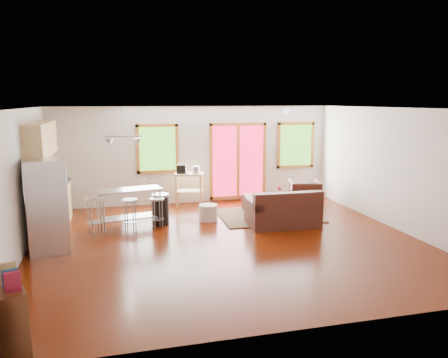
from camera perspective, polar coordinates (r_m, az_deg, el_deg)
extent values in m
cube|color=#380D00|center=(8.73, 0.49, -8.18)|extent=(7.50, 7.00, 0.02)
cube|color=silver|center=(8.29, 0.52, 9.28)|extent=(7.50, 7.00, 0.02)
cube|color=beige|center=(11.80, -3.83, 3.15)|extent=(7.50, 0.02, 2.60)
cube|color=beige|center=(8.31, -25.46, -0.80)|extent=(0.02, 7.00, 2.60)
cube|color=beige|center=(10.03, 21.76, 1.20)|extent=(0.02, 7.00, 2.60)
cube|color=beige|center=(5.17, 10.47, -6.15)|extent=(7.50, 0.02, 2.60)
cube|color=#2D5E17|center=(11.59, -8.68, 3.93)|extent=(0.94, 0.02, 1.14)
cube|color=#A05A1E|center=(11.54, -8.76, 6.94)|extent=(1.10, 0.05, 0.08)
cube|color=#A05A1E|center=(11.67, -8.60, 0.95)|extent=(1.10, 0.05, 0.08)
cube|color=#A05A1E|center=(11.56, -11.20, 3.83)|extent=(0.08, 0.05, 1.30)
cube|color=#A05A1E|center=(11.65, -6.18, 4.01)|extent=(0.08, 0.05, 1.30)
cube|color=#C3153A|center=(12.05, 1.85, 2.36)|extent=(1.44, 0.02, 1.94)
cube|color=#A05A1E|center=(11.96, 1.87, 7.16)|extent=(1.60, 0.05, 0.08)
cube|color=#A05A1E|center=(12.23, 1.82, -2.34)|extent=(1.60, 0.05, 0.08)
cube|color=#A05A1E|center=(11.87, -1.69, 2.23)|extent=(0.08, 0.05, 2.10)
cube|color=#A05A1E|center=(12.28, 5.26, 2.47)|extent=(0.08, 0.05, 2.10)
cube|color=#A05A1E|center=(12.05, 1.85, 2.36)|extent=(0.08, 0.05, 1.94)
cube|color=#2D5E17|center=(12.58, 9.34, 4.39)|extent=(0.94, 0.02, 1.14)
cube|color=#A05A1E|center=(12.53, 9.42, 7.17)|extent=(1.10, 0.05, 0.08)
cube|color=#A05A1E|center=(12.65, 9.26, 1.64)|extent=(1.10, 0.05, 0.08)
cube|color=#A05A1E|center=(12.38, 7.17, 4.36)|extent=(0.08, 0.05, 1.30)
cube|color=#A05A1E|center=(12.79, 11.45, 4.42)|extent=(0.08, 0.05, 1.30)
cube|color=#3E5335|center=(10.63, 5.76, -4.74)|extent=(2.39, 1.86, 0.02)
cube|color=black|center=(9.82, 7.66, -4.81)|extent=(1.56, 0.91, 0.43)
cube|color=black|center=(9.42, 8.41, -2.91)|extent=(1.54, 0.25, 0.39)
cube|color=black|center=(9.54, 3.94, -3.34)|extent=(0.23, 0.88, 0.16)
cube|color=black|center=(10.00, 11.28, -2.90)|extent=(0.23, 0.88, 0.16)
cube|color=black|center=(9.69, 5.71, -3.29)|extent=(0.65, 0.58, 0.12)
cube|color=black|center=(9.92, 9.43, -3.06)|extent=(0.65, 0.58, 0.12)
cube|color=#381909|center=(11.03, 8.39, -2.26)|extent=(1.16, 0.95, 0.04)
cube|color=#381909|center=(10.63, 7.61, -3.83)|extent=(0.08, 0.08, 0.36)
cube|color=#381909|center=(11.23, 10.68, -3.17)|extent=(0.08, 0.08, 0.36)
cube|color=#381909|center=(10.94, 5.98, -3.40)|extent=(0.08, 0.08, 0.36)
cube|color=#381909|center=(11.53, 9.05, -2.77)|extent=(0.08, 0.08, 0.36)
imported|color=black|center=(11.58, 10.48, -1.69)|extent=(0.93, 0.90, 0.79)
cube|color=black|center=(11.01, 4.32, -3.17)|extent=(0.65, 0.65, 0.40)
cylinder|color=beige|center=(10.14, -2.08, -4.41)|extent=(0.54, 0.54, 0.38)
imported|color=silver|center=(10.63, 7.24, -2.13)|extent=(0.21, 0.21, 0.18)
sphere|color=#B20331|center=(10.63, 7.34, -1.33)|extent=(0.08, 0.08, 0.07)
sphere|color=#B20331|center=(10.56, 7.18, -1.30)|extent=(0.08, 0.08, 0.07)
sphere|color=#B20331|center=(10.62, 7.16, -1.12)|extent=(0.08, 0.08, 0.07)
imported|color=maroon|center=(10.84, 8.65, -1.69)|extent=(0.20, 0.06, 0.26)
cube|color=tan|center=(10.07, -21.53, -3.69)|extent=(0.60, 2.20, 0.90)
cube|color=black|center=(9.97, -21.71, -1.06)|extent=(0.64, 2.24, 0.04)
cube|color=tan|center=(9.85, -22.79, 4.79)|extent=(0.36, 2.20, 0.70)
cylinder|color=#B7BABC|center=(9.47, -22.13, -0.98)|extent=(0.12, 0.12, 0.18)
cube|color=black|center=(10.34, -21.47, 0.01)|extent=(0.22, 0.18, 0.20)
cube|color=#B7BABC|center=(8.54, -22.19, -3.32)|extent=(0.80, 0.79, 1.71)
cube|color=gray|center=(8.57, -19.97, -3.14)|extent=(0.14, 0.62, 1.68)
cylinder|color=gray|center=(8.33, -19.75, -2.48)|extent=(0.03, 0.03, 1.14)
cylinder|color=gray|center=(8.74, -20.04, -1.93)|extent=(0.03, 0.03, 1.14)
cube|color=#B7BABC|center=(9.70, -12.19, -1.38)|extent=(1.42, 0.78, 0.04)
cube|color=gray|center=(9.83, -12.06, -4.87)|extent=(1.32, 0.69, 0.03)
cylinder|color=gray|center=(9.48, -15.42, -4.43)|extent=(0.04, 0.04, 0.82)
cylinder|color=gray|center=(9.74, -8.31, -3.77)|extent=(0.04, 0.04, 0.82)
cylinder|color=gray|center=(9.88, -15.83, -3.86)|extent=(0.04, 0.04, 0.82)
cylinder|color=gray|center=(10.13, -8.99, -3.25)|extent=(0.04, 0.04, 0.82)
imported|color=silver|center=(9.80, -10.50, -0.18)|extent=(0.13, 0.11, 0.11)
cylinder|color=#B7BABC|center=(9.40, -16.63, -2.38)|extent=(0.49, 0.49, 0.04)
cylinder|color=gray|center=(9.62, -16.17, -4.49)|extent=(0.03, 0.03, 0.74)
cylinder|color=gray|center=(9.55, -17.29, -4.65)|extent=(0.03, 0.03, 0.74)
cylinder|color=gray|center=(9.37, -16.85, -4.91)|extent=(0.03, 0.03, 0.74)
cylinder|color=gray|center=(9.44, -15.71, -4.75)|extent=(0.03, 0.03, 0.74)
cylinder|color=gray|center=(9.53, -16.47, -5.46)|extent=(0.45, 0.45, 0.02)
cylinder|color=#B7BABC|center=(9.39, -12.22, -2.73)|extent=(0.40, 0.40, 0.04)
cylinder|color=gray|center=(9.58, -11.78, -4.61)|extent=(0.03, 0.03, 0.66)
cylinder|color=gray|center=(9.53, -12.81, -4.72)|extent=(0.03, 0.03, 0.66)
cylinder|color=gray|center=(9.37, -12.52, -4.98)|extent=(0.03, 0.03, 0.66)
cylinder|color=gray|center=(9.41, -11.47, -4.86)|extent=(0.03, 0.03, 0.66)
cylinder|color=gray|center=(9.50, -12.12, -5.47)|extent=(0.36, 0.36, 0.01)
cylinder|color=#B7BABC|center=(9.53, -8.77, -2.60)|extent=(0.38, 0.38, 0.04)
cylinder|color=gray|center=(9.71, -8.39, -4.38)|extent=(0.03, 0.03, 0.63)
cylinder|color=gray|center=(9.66, -9.35, -4.48)|extent=(0.03, 0.03, 0.63)
cylinder|color=gray|center=(9.51, -9.04, -4.72)|extent=(0.03, 0.03, 0.63)
cylinder|color=gray|center=(9.56, -8.06, -4.61)|extent=(0.03, 0.03, 0.63)
cylinder|color=gray|center=(9.64, -8.69, -5.19)|extent=(0.34, 0.34, 0.01)
cylinder|color=black|center=(9.88, -8.27, -4.07)|extent=(0.46, 0.46, 0.65)
cylinder|color=#B7BABC|center=(9.80, -8.32, -2.10)|extent=(0.48, 0.48, 0.05)
cube|color=tan|center=(11.34, -4.61, 0.64)|extent=(0.83, 0.64, 0.04)
cube|color=tan|center=(11.43, -4.58, -1.58)|extent=(0.78, 0.60, 0.03)
cube|color=tan|center=(11.27, -6.25, -1.66)|extent=(0.05, 0.05, 0.88)
cube|color=tan|center=(11.21, -3.08, -1.68)|extent=(0.05, 0.05, 0.88)
cube|color=tan|center=(11.64, -6.03, -1.28)|extent=(0.05, 0.05, 0.88)
cube|color=tan|center=(11.58, -2.95, -1.30)|extent=(0.05, 0.05, 0.88)
cube|color=black|center=(11.34, -5.57, 1.32)|extent=(0.28, 0.26, 0.23)
cylinder|color=#B7BABC|center=(11.31, -3.67, 1.21)|extent=(0.20, 0.20, 0.19)
cube|color=#381909|center=(5.68, -26.45, -15.60)|extent=(0.59, 0.89, 0.74)
cube|color=maroon|center=(5.25, -25.90, -12.00)|extent=(0.17, 0.10, 0.22)
cube|color=navy|center=(5.38, -26.13, -11.58)|extent=(0.17, 0.10, 0.20)
cube|color=#A6764A|center=(5.50, -26.37, -10.91)|extent=(0.17, 0.10, 0.24)
cube|color=maroon|center=(5.64, -26.56, -10.71)|extent=(0.17, 0.10, 0.18)
cube|color=white|center=(9.38, 9.17, 8.77)|extent=(0.35, 0.35, 0.12)
cylinder|color=gray|center=(9.53, -13.07, 7.27)|extent=(0.02, 0.02, 0.60)
cube|color=gray|center=(9.54, -13.00, 5.48)|extent=(0.80, 0.04, 0.03)
cone|color=#B7BABC|center=(9.55, -14.77, 4.68)|extent=(0.18, 0.18, 0.14)
cone|color=#B7BABC|center=(9.57, -11.16, 4.83)|extent=(0.18, 0.18, 0.14)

